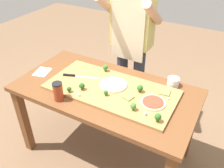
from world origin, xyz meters
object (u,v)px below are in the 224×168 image
Objects in this scene: pizza_whole_white_garlic at (113,84)px; flour_cup at (173,82)px; broccoli_floret_center_right at (133,106)px; broccoli_floret_back_right at (69,89)px; broccoli_floret_center_left at (140,88)px; cook_center at (132,37)px; cheese_crumble_a at (168,99)px; broccoli_floret_front_mid at (105,67)px; cheese_crumble_c at (145,114)px; cheese_crumble_b at (79,95)px; recipe_note at (42,72)px; chefs_knife at (76,76)px; sauce_jar at (58,91)px; pizza_whole_tomato_red at (153,102)px; prep_table at (105,99)px; broccoli_floret_front_right at (158,117)px; broccoli_floret_back_left at (106,93)px; broccoli_floret_front_left at (82,86)px; pizza_slice_center at (165,92)px; pizza_slice_near_left at (128,97)px.

pizza_whole_white_garlic is 0.51m from flour_cup.
broccoli_floret_center_right reaches higher than broccoli_floret_back_right.
broccoli_floret_center_left is 0.69m from cook_center.
broccoli_floret_front_mid is at bearing 168.23° from cheese_crumble_a.
broccoli_floret_back_right is 0.64m from cheese_crumble_c.
cheese_crumble_b is 0.56m from recipe_note.
chefs_knife is 2.01× the size of sauce_jar.
pizza_whole_tomato_red is at bearing 23.42° from sauce_jar.
prep_table is 0.60m from flour_cup.
broccoli_floret_center_right is 0.20m from broccoli_floret_front_right.
cheese_crumble_c is (0.64, 0.04, -0.02)m from broccoli_floret_back_right.
broccoli_floret_back_left is (0.19, -0.32, -0.01)m from broccoli_floret_front_mid.
pizza_slice_center is at bearing 25.06° from broccoli_floret_front_left.
flour_cup is (0.25, 0.37, 0.01)m from pizza_slice_near_left.
pizza_whole_white_garlic is 0.47m from cheese_crumble_a.
cheese_crumble_a is at bearing 8.98° from prep_table.
cook_center is (-0.07, 0.64, 0.33)m from prep_table.
broccoli_floret_back_right is 0.32× the size of sauce_jar.
cook_center is at bearing 113.72° from pizza_slice_near_left.
recipe_note is (-0.44, 0.15, -0.05)m from broccoli_floret_back_right.
broccoli_floret_back_left is at bearing -59.02° from broccoli_floret_front_mid.
pizza_slice_center is at bearing 24.97° from broccoli_floret_center_left.
flour_cup is at bearing 51.40° from broccoli_floret_center_left.
broccoli_floret_center_right reaches higher than cheese_crumble_a.
broccoli_floret_front_right is at bearing -11.27° from cheese_crumble_c.
cook_center is at bearing 149.77° from flour_cup.
cheese_crumble_c is 0.20× the size of flour_cup.
recipe_note is (-0.70, -0.11, -0.03)m from pizza_whole_white_garlic.
recipe_note is (-1.14, -0.38, -0.03)m from flour_cup.
pizza_slice_center is 0.35m from broccoli_floret_front_right.
recipe_note is (-1.17, -0.14, -0.03)m from cheese_crumble_a.
pizza_whole_tomato_red reaches higher than recipe_note.
broccoli_floret_center_left is (-0.05, 0.23, 0.00)m from broccoli_floret_center_right.
cheese_crumble_b is at bearing -121.62° from pizza_whole_white_garlic.
flour_cup is at bearing 9.87° from broccoli_floret_front_mid.
chefs_knife and cheese_crumble_a have the same top height.
cheese_crumble_a is at bearing 52.95° from broccoli_floret_center_right.
broccoli_floret_front_right is at bearing -26.63° from pizza_whole_white_garlic.
cheese_crumble_c is at bearing 168.73° from broccoli_floret_front_right.
broccoli_floret_front_left is 0.69m from cheese_crumble_a.
broccoli_floret_front_left is 3.22× the size of cheese_crumble_b.
broccoli_floret_front_left reaches higher than cheese_crumble_a.
cheese_crumble_a is (0.47, 0.03, 0.00)m from pizza_whole_white_garlic.
sauce_jar reaches higher than broccoli_floret_front_right.
pizza_whole_tomato_red is 1.22× the size of recipe_note.
broccoli_floret_back_left is 0.30m from broccoli_floret_back_right.
recipe_note is at bearing 176.11° from broccoli_floret_back_left.
broccoli_floret_back_left is 0.60m from flour_cup.
broccoli_floret_back_left reaches higher than pizza_whole_tomato_red.
cheese_crumble_b is at bearing -172.87° from broccoli_floret_center_right.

